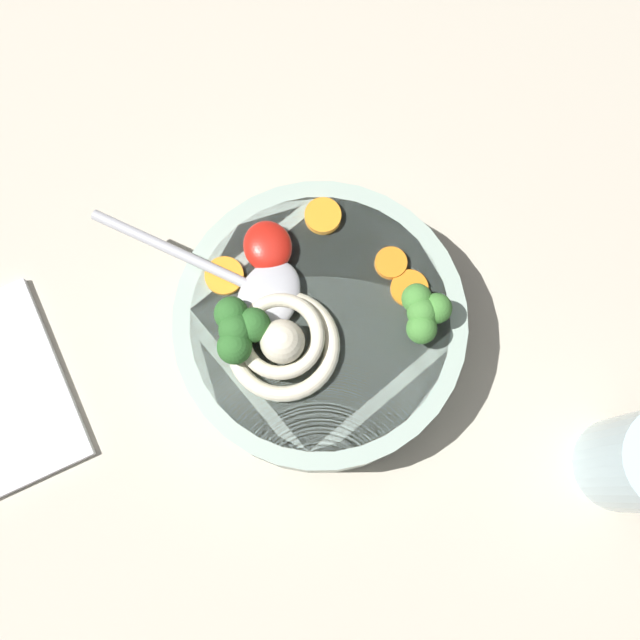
{
  "coord_description": "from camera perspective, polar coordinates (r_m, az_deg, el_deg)",
  "views": [
    {
      "loc": [
        -8.85,
        0.66,
        67.7
      ],
      "look_at": [
        3.26,
        -3.17,
        9.87
      ],
      "focal_mm": 44.73,
      "sensor_mm": 36.0,
      "label": 1
    }
  ],
  "objects": [
    {
      "name": "carrot_slice_front",
      "position": [
        0.61,
        0.21,
        7.45
      ],
      "size": [
        2.8,
        2.8,
        0.71
      ],
      "primitive_type": "cylinder",
      "color": "orange",
      "rests_on": "soup_bowl"
    },
    {
      "name": "soup_spoon",
      "position": [
        0.59,
        -4.62,
        2.28
      ],
      "size": [
        14.16,
        14.95,
        1.6
      ],
      "rotation": [
        0.0,
        0.0,
        0.83
      ],
      "color": "#B7B7BC",
      "rests_on": "soup_bowl"
    },
    {
      "name": "broccoli_floret_center",
      "position": [
        0.57,
        -5.83,
        -0.65
      ],
      "size": [
        4.93,
        4.24,
        3.9
      ],
      "color": "#7A9E60",
      "rests_on": "soup_bowl"
    },
    {
      "name": "table_slab",
      "position": [
        0.67,
        -1.76,
        -4.92
      ],
      "size": [
        114.25,
        114.25,
        3.47
      ],
      "primitive_type": "cube",
      "color": "#BCB29E",
      "rests_on": "ground"
    },
    {
      "name": "carrot_slice_beside_noodles",
      "position": [
        0.6,
        6.4,
        2.27
      ],
      "size": [
        2.81,
        2.81,
        0.49
      ],
      "primitive_type": "cylinder",
      "color": "orange",
      "rests_on": "soup_bowl"
    },
    {
      "name": "broccoli_floret_beside_chili",
      "position": [
        0.58,
        7.46,
        0.58
      ],
      "size": [
        4.38,
        3.77,
        3.46
      ],
      "color": "#7A9E60",
      "rests_on": "soup_bowl"
    },
    {
      "name": "soup_bowl",
      "position": [
        0.62,
        0.0,
        -0.61
      ],
      "size": [
        22.12,
        22.12,
        6.4
      ],
      "color": "#9EB2A3",
      "rests_on": "table_slab"
    },
    {
      "name": "carrot_slice_left",
      "position": [
        0.6,
        5.09,
        4.08
      ],
      "size": [
        2.43,
        2.43,
        0.62
      ],
      "primitive_type": "cylinder",
      "color": "orange",
      "rests_on": "soup_bowl"
    },
    {
      "name": "chili_sauce_dollop",
      "position": [
        0.6,
        -3.77,
        5.28
      ],
      "size": [
        4.03,
        3.62,
        1.81
      ],
      "primitive_type": "ellipsoid",
      "color": "red",
      "rests_on": "soup_bowl"
    },
    {
      "name": "noodle_pile",
      "position": [
        0.58,
        -2.63,
        -1.56
      ],
      "size": [
        9.16,
        8.98,
        3.68
      ],
      "color": "beige",
      "rests_on": "soup_bowl"
    },
    {
      "name": "carrot_slice_right",
      "position": [
        0.6,
        -6.86,
        3.16
      ],
      "size": [
        2.93,
        2.93,
        0.45
      ],
      "primitive_type": "cylinder",
      "color": "orange",
      "rests_on": "soup_bowl"
    }
  ]
}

